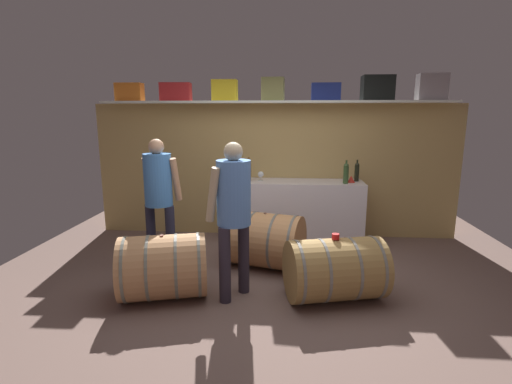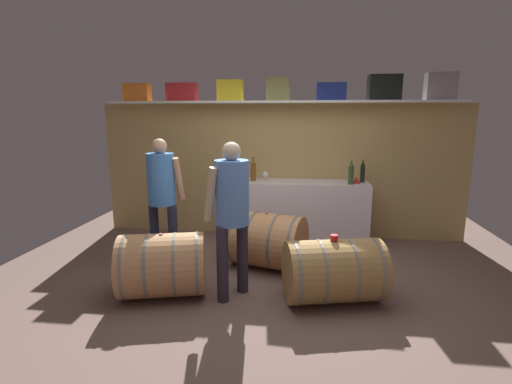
{
  "view_description": "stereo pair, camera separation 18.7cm",
  "coord_description": "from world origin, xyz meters",
  "px_view_note": "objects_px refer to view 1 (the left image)",
  "views": [
    {
      "loc": [
        0.18,
        -3.63,
        1.82
      ],
      "look_at": [
        -0.14,
        0.32,
        1.01
      ],
      "focal_mm": 26.55,
      "sensor_mm": 36.0,
      "label": 1
    },
    {
      "loc": [
        0.36,
        -3.61,
        1.82
      ],
      "look_at": [
        -0.14,
        0.32,
        1.01
      ],
      "focal_mm": 26.55,
      "sensor_mm": 36.0,
      "label": 2
    }
  ],
  "objects_px": {
    "work_cabinet": "(296,211)",
    "wine_glass": "(261,175)",
    "toolcase_yellow": "(225,90)",
    "toolcase_navy": "(326,92)",
    "tasting_cup": "(336,236)",
    "winemaker_pouring": "(233,204)",
    "toolcase_orange": "(130,92)",
    "visitor_tasting": "(159,189)",
    "wine_barrel_near": "(335,269)",
    "wine_barrel_flank": "(163,267)",
    "toolcase_red": "(176,92)",
    "wine_bottle_dark": "(357,172)",
    "wine_barrel_far": "(265,240)",
    "toolcase_grey": "(432,87)",
    "red_funnel": "(351,179)",
    "wine_bottle_amber": "(249,170)",
    "toolcase_olive": "(273,89)",
    "wine_bottle_green": "(346,173)",
    "toolcase_black": "(377,88)"
  },
  "relations": [
    {
      "from": "work_cabinet",
      "to": "wine_glass",
      "type": "xyz_separation_m",
      "value": [
        -0.52,
        0.01,
        0.53
      ]
    },
    {
      "from": "toolcase_yellow",
      "to": "toolcase_navy",
      "type": "distance_m",
      "value": 1.42
    },
    {
      "from": "tasting_cup",
      "to": "winemaker_pouring",
      "type": "distance_m",
      "value": 1.04
    },
    {
      "from": "toolcase_orange",
      "to": "visitor_tasting",
      "type": "relative_size",
      "value": 0.25
    },
    {
      "from": "wine_barrel_near",
      "to": "tasting_cup",
      "type": "bearing_deg",
      "value": 166.35
    },
    {
      "from": "work_cabinet",
      "to": "wine_barrel_flank",
      "type": "bearing_deg",
      "value": -126.27
    },
    {
      "from": "toolcase_red",
      "to": "toolcase_yellow",
      "type": "xyz_separation_m",
      "value": [
        0.71,
        0.0,
        0.02
      ]
    },
    {
      "from": "wine_glass",
      "to": "winemaker_pouring",
      "type": "height_order",
      "value": "winemaker_pouring"
    },
    {
      "from": "wine_bottle_dark",
      "to": "wine_barrel_far",
      "type": "distance_m",
      "value": 1.76
    },
    {
      "from": "toolcase_yellow",
      "to": "toolcase_grey",
      "type": "bearing_deg",
      "value": -0.84
    },
    {
      "from": "wine_barrel_far",
      "to": "wine_bottle_dark",
      "type": "bearing_deg",
      "value": 56.34
    },
    {
      "from": "red_funnel",
      "to": "toolcase_grey",
      "type": "bearing_deg",
      "value": 11.76
    },
    {
      "from": "red_funnel",
      "to": "winemaker_pouring",
      "type": "bearing_deg",
      "value": -128.87
    },
    {
      "from": "toolcase_grey",
      "to": "wine_bottle_dark",
      "type": "distance_m",
      "value": 1.51
    },
    {
      "from": "red_funnel",
      "to": "toolcase_navy",
      "type": "bearing_deg",
      "value": 149.53
    },
    {
      "from": "wine_bottle_amber",
      "to": "red_funnel",
      "type": "distance_m",
      "value": 1.44
    },
    {
      "from": "wine_barrel_far",
      "to": "tasting_cup",
      "type": "bearing_deg",
      "value": -30.59
    },
    {
      "from": "toolcase_yellow",
      "to": "visitor_tasting",
      "type": "height_order",
      "value": "toolcase_yellow"
    },
    {
      "from": "wine_barrel_far",
      "to": "wine_barrel_flank",
      "type": "distance_m",
      "value": 1.31
    },
    {
      "from": "toolcase_orange",
      "to": "wine_barrel_far",
      "type": "relative_size",
      "value": 0.37
    },
    {
      "from": "toolcase_olive",
      "to": "wine_bottle_green",
      "type": "distance_m",
      "value": 1.56
    },
    {
      "from": "toolcase_navy",
      "to": "work_cabinet",
      "type": "relative_size",
      "value": 0.21
    },
    {
      "from": "toolcase_red",
      "to": "wine_bottle_amber",
      "type": "distance_m",
      "value": 1.55
    },
    {
      "from": "toolcase_navy",
      "to": "wine_bottle_amber",
      "type": "height_order",
      "value": "toolcase_navy"
    },
    {
      "from": "visitor_tasting",
      "to": "toolcase_grey",
      "type": "bearing_deg",
      "value": 34.7
    },
    {
      "from": "toolcase_olive",
      "to": "wine_bottle_dark",
      "type": "bearing_deg",
      "value": -2.0
    },
    {
      "from": "wine_bottle_amber",
      "to": "winemaker_pouring",
      "type": "bearing_deg",
      "value": -89.14
    },
    {
      "from": "toolcase_grey",
      "to": "visitor_tasting",
      "type": "height_order",
      "value": "toolcase_grey"
    },
    {
      "from": "toolcase_navy",
      "to": "toolcase_grey",
      "type": "height_order",
      "value": "toolcase_grey"
    },
    {
      "from": "toolcase_red",
      "to": "red_funnel",
      "type": "xyz_separation_m",
      "value": [
        2.51,
        -0.22,
        -1.2
      ]
    },
    {
      "from": "toolcase_navy",
      "to": "wine_bottle_green",
      "type": "relative_size",
      "value": 1.25
    },
    {
      "from": "toolcase_black",
      "to": "wine_bottle_amber",
      "type": "xyz_separation_m",
      "value": [
        -1.77,
        -0.21,
        -1.14
      ]
    },
    {
      "from": "winemaker_pouring",
      "to": "wine_bottle_green",
      "type": "bearing_deg",
      "value": -4.42
    },
    {
      "from": "toolcase_olive",
      "to": "wine_barrel_near",
      "type": "distance_m",
      "value": 2.78
    },
    {
      "from": "toolcase_navy",
      "to": "wine_bottle_amber",
      "type": "bearing_deg",
      "value": -166.19
    },
    {
      "from": "wine_barrel_flank",
      "to": "toolcase_yellow",
      "type": "bearing_deg",
      "value": 66.5
    },
    {
      "from": "toolcase_orange",
      "to": "wine_glass",
      "type": "xyz_separation_m",
      "value": [
        1.93,
        -0.17,
        -1.16
      ]
    },
    {
      "from": "work_cabinet",
      "to": "toolcase_red",
      "type": "bearing_deg",
      "value": 174.06
    },
    {
      "from": "wine_bottle_green",
      "to": "visitor_tasting",
      "type": "relative_size",
      "value": 0.21
    },
    {
      "from": "wine_barrel_near",
      "to": "wine_barrel_flank",
      "type": "xyz_separation_m",
      "value": [
        -1.71,
        -0.1,
        0.01
      ]
    },
    {
      "from": "toolcase_yellow",
      "to": "wine_glass",
      "type": "distance_m",
      "value": 1.3
    },
    {
      "from": "wine_bottle_green",
      "to": "wine_barrel_flank",
      "type": "relative_size",
      "value": 0.33
    },
    {
      "from": "toolcase_red",
      "to": "tasting_cup",
      "type": "height_order",
      "value": "toolcase_red"
    },
    {
      "from": "wine_bottle_dark",
      "to": "visitor_tasting",
      "type": "height_order",
      "value": "visitor_tasting"
    },
    {
      "from": "wine_bottle_amber",
      "to": "wine_barrel_far",
      "type": "bearing_deg",
      "value": -73.11
    },
    {
      "from": "wine_barrel_flank",
      "to": "visitor_tasting",
      "type": "xyz_separation_m",
      "value": [
        -0.3,
        0.84,
        0.62
      ]
    },
    {
      "from": "toolcase_red",
      "to": "toolcase_olive",
      "type": "height_order",
      "value": "toolcase_olive"
    },
    {
      "from": "wine_barrel_near",
      "to": "wine_barrel_flank",
      "type": "bearing_deg",
      "value": 169.84
    },
    {
      "from": "wine_bottle_green",
      "to": "toolcase_olive",
      "type": "bearing_deg",
      "value": 163.04
    },
    {
      "from": "toolcase_black",
      "to": "toolcase_grey",
      "type": "xyz_separation_m",
      "value": [
        0.72,
        0.0,
        0.01
      ]
    }
  ]
}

